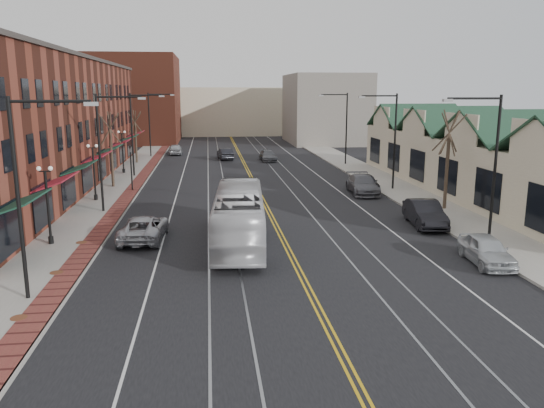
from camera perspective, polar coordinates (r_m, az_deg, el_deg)
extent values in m
plane|color=black|center=(23.12, 3.89, -9.09)|extent=(160.00, 160.00, 0.00)
cube|color=gray|center=(42.73, -17.35, 0.36)|extent=(4.00, 120.00, 0.15)
cube|color=gray|center=(44.97, 14.28, 1.10)|extent=(4.00, 120.00, 0.15)
cube|color=maroon|center=(50.51, -24.21, 7.79)|extent=(10.00, 50.00, 11.00)
cube|color=beige|center=(47.11, 21.26, 3.88)|extent=(8.00, 36.00, 4.60)
cube|color=maroon|center=(91.96, -14.52, 10.84)|extent=(14.00, 18.00, 14.00)
cube|color=beige|center=(106.32, -4.68, 9.94)|extent=(22.00, 14.00, 9.00)
cube|color=slate|center=(88.31, 5.76, 10.15)|extent=(12.00, 16.00, 11.00)
cylinder|color=black|center=(22.82, -25.63, 0.30)|extent=(0.16, 0.16, 8.00)
cylinder|color=black|center=(21.99, -22.78, 10.15)|extent=(3.00, 0.12, 0.12)
cube|color=#999999|center=(21.64, -18.88, 10.15)|extent=(0.50, 0.25, 0.15)
cylinder|color=black|center=(38.14, -18.05, 5.17)|extent=(0.16, 0.16, 8.00)
cylinder|color=black|center=(37.65, -16.15, 11.01)|extent=(3.00, 0.12, 0.12)
cube|color=#999999|center=(37.44, -13.84, 10.98)|extent=(0.50, 0.25, 0.15)
cylinder|color=black|center=(53.85, -14.82, 7.20)|extent=(0.16, 0.16, 8.00)
cylinder|color=black|center=(53.51, -13.42, 11.32)|extent=(3.00, 0.12, 0.12)
cube|color=#999999|center=(53.36, -11.79, 11.29)|extent=(0.50, 0.25, 0.15)
cylinder|color=black|center=(69.70, -13.04, 8.30)|extent=(0.16, 0.16, 8.00)
cylinder|color=black|center=(69.43, -11.94, 11.48)|extent=(3.00, 0.12, 0.12)
cube|color=#999999|center=(69.32, -10.68, 11.45)|extent=(0.50, 0.25, 0.15)
cylinder|color=black|center=(31.61, 22.86, 3.51)|extent=(0.16, 0.16, 8.00)
cylinder|color=black|center=(30.61, 20.96, 10.56)|extent=(3.00, 0.12, 0.12)
cube|color=#999999|center=(29.95, 18.36, 10.54)|extent=(0.50, 0.25, 0.15)
cylinder|color=black|center=(46.09, 13.07, 6.54)|extent=(0.16, 0.16, 8.00)
cylinder|color=black|center=(45.42, 11.48, 11.34)|extent=(3.00, 0.12, 0.12)
cube|color=#999999|center=(44.98, 9.63, 11.27)|extent=(0.50, 0.25, 0.15)
cylinder|color=black|center=(61.34, 8.00, 8.03)|extent=(0.16, 0.16, 8.00)
cylinder|color=black|center=(60.83, 6.72, 11.61)|extent=(3.00, 0.12, 0.12)
cube|color=#999999|center=(60.50, 5.30, 11.54)|extent=(0.50, 0.25, 0.15)
cylinder|color=black|center=(31.48, -22.68, -3.59)|extent=(0.28, 0.28, 0.40)
cylinder|color=black|center=(31.07, -22.94, -0.39)|extent=(0.14, 0.14, 4.00)
cube|color=black|center=(30.73, -23.25, 3.26)|extent=(0.60, 0.06, 0.06)
sphere|color=white|center=(30.80, -23.81, 3.51)|extent=(0.24, 0.24, 0.24)
sphere|color=white|center=(30.63, -22.73, 3.56)|extent=(0.24, 0.24, 0.24)
cylinder|color=black|center=(42.84, -18.42, 0.69)|extent=(0.28, 0.28, 0.40)
cylinder|color=black|center=(42.54, -18.58, 3.07)|extent=(0.14, 0.14, 4.00)
cube|color=black|center=(42.29, -18.76, 5.74)|extent=(0.60, 0.06, 0.06)
sphere|color=white|center=(42.34, -19.17, 5.93)|extent=(0.24, 0.24, 0.24)
sphere|color=white|center=(42.22, -18.37, 5.96)|extent=(0.24, 0.24, 0.24)
cylinder|color=black|center=(56.43, -15.65, 3.47)|extent=(0.28, 0.28, 0.40)
cylinder|color=black|center=(56.20, -15.76, 5.29)|extent=(0.14, 0.14, 4.00)
cube|color=black|center=(56.02, -15.87, 7.32)|extent=(0.60, 0.06, 0.06)
sphere|color=white|center=(56.05, -16.19, 7.45)|extent=(0.24, 0.24, 0.24)
sphere|color=white|center=(55.96, -15.58, 7.48)|extent=(0.24, 0.24, 0.24)
cylinder|color=#382B21|center=(48.26, -16.86, 4.72)|extent=(0.24, 0.24, 4.90)
cylinder|color=#382B21|center=(48.03, -17.04, 7.73)|extent=(0.58, 1.37, 2.90)
cylinder|color=#382B21|center=(48.03, -17.04, 7.73)|extent=(1.60, 0.66, 2.78)
cylinder|color=#382B21|center=(48.03, -17.04, 7.73)|extent=(0.53, 1.23, 2.96)
cylinder|color=#382B21|center=(48.03, -17.04, 7.73)|extent=(1.69, 1.03, 2.64)
cylinder|color=#382B21|center=(48.03, -17.04, 7.73)|extent=(1.78, 1.29, 2.48)
cylinder|color=#382B21|center=(64.01, -14.43, 6.38)|extent=(0.24, 0.24, 4.55)
cylinder|color=#382B21|center=(63.83, -14.54, 8.50)|extent=(0.55, 1.28, 2.69)
cylinder|color=#382B21|center=(63.83, -14.54, 8.50)|extent=(1.49, 0.62, 2.58)
cylinder|color=#382B21|center=(63.83, -14.54, 8.50)|extent=(0.50, 1.15, 2.75)
cylinder|color=#382B21|center=(63.83, -14.54, 8.50)|extent=(1.57, 0.97, 2.45)
cylinder|color=#382B21|center=(63.83, -14.54, 8.50)|extent=(1.66, 1.20, 2.30)
cylinder|color=#382B21|center=(39.29, 18.27, 3.31)|extent=(0.24, 0.24, 5.25)
cylinder|color=#382B21|center=(38.99, 18.54, 7.27)|extent=(0.61, 1.46, 3.10)
cylinder|color=#382B21|center=(38.99, 18.54, 7.27)|extent=(1.70, 0.70, 2.97)
cylinder|color=#382B21|center=(38.99, 18.54, 7.27)|extent=(0.56, 1.31, 3.17)
cylinder|color=#382B21|center=(38.99, 18.54, 7.27)|extent=(1.80, 1.10, 2.82)
cylinder|color=#382B21|center=(38.99, 18.54, 7.27)|extent=(1.90, 1.37, 2.65)
cylinder|color=#592D19|center=(22.02, -25.58, -10.97)|extent=(0.60, 0.60, 0.02)
cylinder|color=#592D19|center=(26.49, -22.18, -6.84)|extent=(0.60, 0.60, 0.02)
cylinder|color=#592D19|center=(31.12, -19.81, -3.90)|extent=(0.60, 0.60, 0.02)
cylinder|color=black|center=(46.11, -14.89, 3.44)|extent=(0.12, 0.12, 3.20)
imported|color=black|center=(45.90, -15.00, 5.60)|extent=(0.18, 0.15, 0.90)
imported|color=silver|center=(29.31, -3.56, -1.35)|extent=(3.38, 11.25, 3.09)
imported|color=#ADAEB4|center=(31.05, -13.62, -2.51)|extent=(2.64, 5.21, 1.41)
imported|color=silver|center=(28.08, 22.05, -4.59)|extent=(2.07, 4.33, 1.43)
imported|color=black|center=(34.63, 16.12, -0.98)|extent=(2.23, 5.04, 1.61)
imported|color=#5A5A60|center=(44.42, 9.71, 2.08)|extent=(2.59, 5.47, 1.54)
imported|color=black|center=(46.24, 10.13, 2.35)|extent=(1.79, 4.12, 1.38)
imported|color=black|center=(66.29, -5.06, 5.40)|extent=(2.05, 4.46, 1.42)
imported|color=#5C5D62|center=(64.66, -0.45, 5.22)|extent=(1.97, 4.46, 1.28)
imported|color=#A8ABAF|center=(72.32, -10.33, 5.82)|extent=(1.77, 4.28, 1.45)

